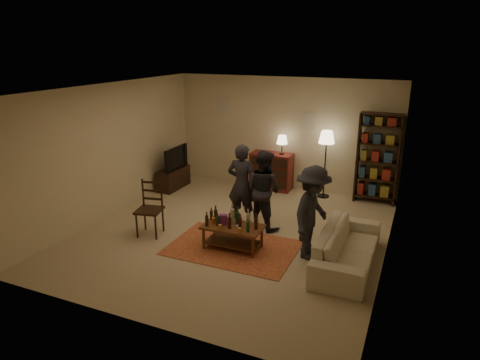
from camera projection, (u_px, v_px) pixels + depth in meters
The scene contains 13 objects.
floor at pixel (233, 232), 8.16m from camera, with size 6.00×6.00×0.00m, color #C6B793.
room_shell at pixel (259, 113), 10.45m from camera, with size 6.00×6.00×6.00m.
rug at pixel (233, 248), 7.54m from camera, with size 2.20×1.50×0.01m, color maroon.
coffee_table at pixel (232, 228), 7.43m from camera, with size 1.05×0.59×0.76m.
dining_chair at pixel (150, 206), 7.96m from camera, with size 0.54×0.54×1.05m.
tv_stand at pixel (173, 173), 10.54m from camera, with size 0.40×1.00×1.06m.
dresser at pixel (272, 170), 10.46m from camera, with size 1.00×0.50×1.36m.
bookshelf at pixel (378, 158), 9.42m from camera, with size 0.90×0.34×2.02m.
floor_lamp at pixel (326, 142), 9.65m from camera, with size 0.36×0.36×1.57m.
sofa at pixel (347, 248), 6.89m from camera, with size 2.08×0.81×0.61m, color beige.
person_left at pixel (242, 184), 8.34m from camera, with size 0.59×0.39×1.62m, color #222329.
person_right at pixel (264, 190), 8.17m from camera, with size 0.75×0.59×1.55m, color #222229.
person_by_sofa at pixel (312, 213), 6.99m from camera, with size 1.03×0.59×1.59m, color #25262D.
Camera 1 is at (3.08, -6.80, 3.45)m, focal length 32.00 mm.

